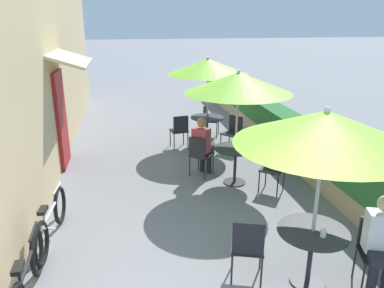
% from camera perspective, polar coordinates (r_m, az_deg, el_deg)
% --- Properties ---
extents(cafe_facade_wall, '(0.98, 13.87, 4.20)m').
position_cam_1_polar(cafe_facade_wall, '(9.07, -20.44, 10.76)').
color(cafe_facade_wall, '#D6B784').
rests_on(cafe_facade_wall, ground_plane).
extents(planter_hedge, '(0.60, 12.87, 1.01)m').
position_cam_1_polar(planter_hedge, '(10.01, 12.08, 3.06)').
color(planter_hedge, tan).
rests_on(planter_hedge, ground_plane).
extents(patio_table_near, '(0.85, 0.85, 0.74)m').
position_cam_1_polar(patio_table_near, '(4.90, 17.77, -14.23)').
color(patio_table_near, '#28282D').
rests_on(patio_table_near, ground_plane).
extents(patio_umbrella_near, '(2.01, 2.01, 2.26)m').
position_cam_1_polar(patio_umbrella_near, '(4.32, 19.65, 2.31)').
color(patio_umbrella_near, '#B7B7BC').
rests_on(patio_umbrella_near, ground_plane).
extents(cafe_chair_near_left, '(0.50, 0.50, 0.87)m').
position_cam_1_polar(cafe_chair_near_left, '(4.78, 8.48, -15.02)').
color(cafe_chair_near_left, '#232328').
rests_on(cafe_chair_near_left, ground_plane).
extents(cafe_chair_near_right, '(0.50, 0.50, 0.87)m').
position_cam_1_polar(cafe_chair_near_right, '(5.19, 26.19, -14.03)').
color(cafe_chair_near_right, '#232328').
rests_on(cafe_chair_near_right, ground_plane).
extents(seated_patron_near_right, '(0.43, 0.48, 1.25)m').
position_cam_1_polar(seated_patron_near_right, '(5.01, 26.85, -13.05)').
color(seated_patron_near_right, '#23232D').
rests_on(seated_patron_near_right, ground_plane).
extents(coffee_cup_near, '(0.07, 0.07, 0.09)m').
position_cam_1_polar(coffee_cup_near, '(4.70, 19.38, -12.69)').
color(coffee_cup_near, white).
rests_on(coffee_cup_near, patio_table_near).
extents(patio_table_mid, '(0.85, 0.85, 0.74)m').
position_cam_1_polar(patio_table_mid, '(7.42, 6.62, -1.92)').
color(patio_table_mid, '#28282D').
rests_on(patio_table_mid, ground_plane).
extents(patio_umbrella_mid, '(2.01, 2.01, 2.26)m').
position_cam_1_polar(patio_umbrella_mid, '(7.05, 7.06, 9.23)').
color(patio_umbrella_mid, '#B7B7BC').
rests_on(patio_umbrella_mid, ground_plane).
extents(cafe_chair_mid_left, '(0.56, 0.56, 0.87)m').
position_cam_1_polar(cafe_chair_mid_left, '(7.70, 1.19, -1.38)').
color(cafe_chair_mid_left, '#232328').
rests_on(cafe_chair_mid_left, ground_plane).
extents(seated_patron_mid_left, '(0.50, 0.51, 1.25)m').
position_cam_1_polar(seated_patron_mid_left, '(7.74, 1.61, 0.04)').
color(seated_patron_mid_left, '#23232D').
rests_on(seated_patron_mid_left, ground_plane).
extents(cafe_chair_mid_right, '(0.56, 0.56, 0.87)m').
position_cam_1_polar(cafe_chair_mid_right, '(7.25, 12.37, -3.14)').
color(cafe_chair_mid_right, '#232328').
rests_on(cafe_chair_mid_right, ground_plane).
extents(coffee_cup_mid, '(0.07, 0.07, 0.09)m').
position_cam_1_polar(coffee_cup_mid, '(7.35, 7.47, -0.28)').
color(coffee_cup_mid, '#232328').
rests_on(coffee_cup_mid, patio_table_mid).
extents(patio_table_far, '(0.85, 0.85, 0.74)m').
position_cam_1_polar(patio_table_far, '(9.69, 2.32, 3.11)').
color(patio_table_far, '#28282D').
rests_on(patio_table_far, ground_plane).
extents(patio_umbrella_far, '(2.01, 2.01, 2.26)m').
position_cam_1_polar(patio_umbrella_far, '(9.40, 2.44, 11.68)').
color(patio_umbrella_far, '#B7B7BC').
rests_on(patio_umbrella_far, ground_plane).
extents(cafe_chair_far_left, '(0.56, 0.56, 0.87)m').
position_cam_1_polar(cafe_chair_far_left, '(9.32, 6.28, 2.09)').
color(cafe_chair_far_left, '#232328').
rests_on(cafe_chair_far_left, ground_plane).
extents(cafe_chair_far_right, '(0.52, 0.52, 0.87)m').
position_cam_1_polar(cafe_chair_far_right, '(10.44, 2.55, 3.99)').
color(cafe_chair_far_right, '#232328').
rests_on(cafe_chair_far_right, ground_plane).
extents(cafe_chair_far_back, '(0.46, 0.46, 0.87)m').
position_cam_1_polar(cafe_chair_far_back, '(9.39, -1.89, 2.32)').
color(cafe_chair_far_back, '#232328').
rests_on(cafe_chair_far_back, ground_plane).
extents(coffee_cup_far, '(0.07, 0.07, 0.09)m').
position_cam_1_polar(coffee_cup_far, '(9.49, 2.37, 4.20)').
color(coffee_cup_far, teal).
rests_on(coffee_cup_far, patio_table_far).
extents(bicycle_leaning, '(0.12, 1.71, 0.71)m').
position_cam_1_polar(bicycle_leaning, '(4.92, -23.71, -18.22)').
color(bicycle_leaning, black).
rests_on(bicycle_leaning, ground_plane).
extents(bicycle_second, '(0.19, 1.69, 0.69)m').
position_cam_1_polar(bicycle_second, '(5.96, -20.69, -11.02)').
color(bicycle_second, black).
rests_on(bicycle_second, ground_plane).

